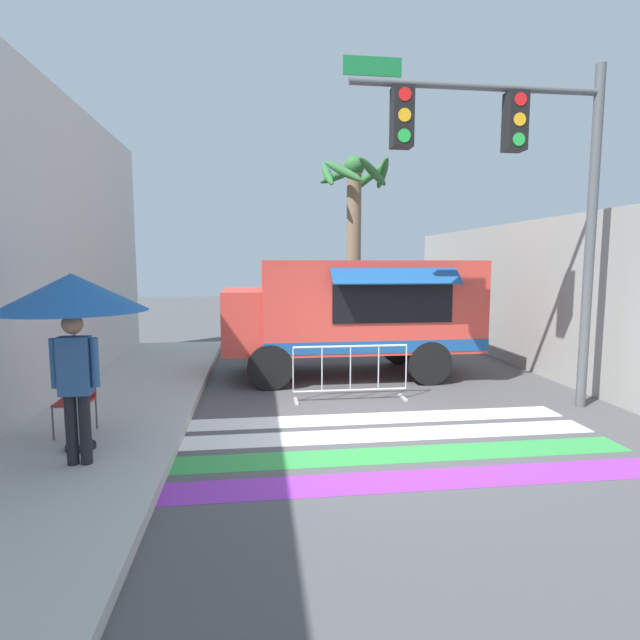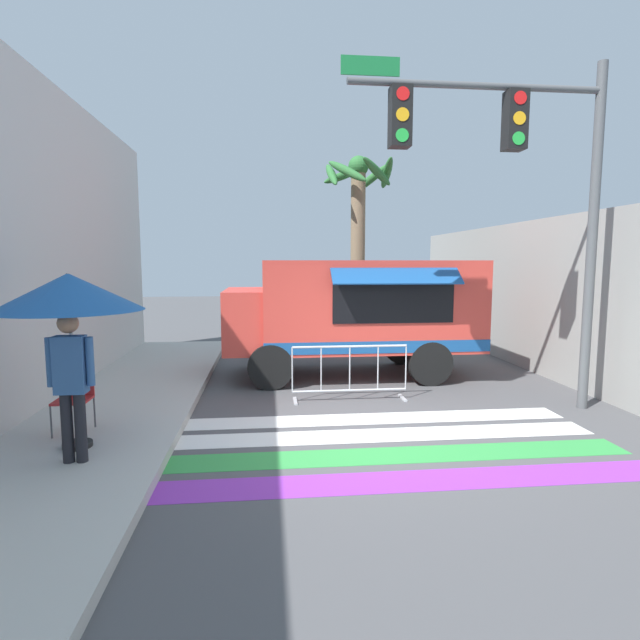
{
  "view_description": "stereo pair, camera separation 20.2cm",
  "coord_description": "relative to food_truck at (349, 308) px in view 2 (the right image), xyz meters",
  "views": [
    {
      "loc": [
        -1.68,
        -6.87,
        2.47
      ],
      "look_at": [
        -0.5,
        2.47,
        1.38
      ],
      "focal_mm": 28.0,
      "sensor_mm": 36.0,
      "label": 1
    },
    {
      "loc": [
        -1.48,
        -6.89,
        2.47
      ],
      "look_at": [
        -0.5,
        2.47,
        1.38
      ],
      "focal_mm": 28.0,
      "sensor_mm": 36.0,
      "label": 2
    }
  ],
  "objects": [
    {
      "name": "ground_plane",
      "position": [
        -0.28,
        -3.76,
        -1.49
      ],
      "size": [
        60.0,
        60.0,
        0.0
      ],
      "primitive_type": "plane",
      "color": "#4C4C4F"
    },
    {
      "name": "sidewalk_left",
      "position": [
        -5.22,
        -3.76,
        -1.42
      ],
      "size": [
        4.4,
        16.0,
        0.14
      ],
      "color": "#B7B5AD",
      "rests_on": "ground_plane"
    },
    {
      "name": "concrete_wall_right",
      "position": [
        4.29,
        -0.76,
        0.22
      ],
      "size": [
        0.2,
        16.0,
        3.42
      ],
      "color": "gray",
      "rests_on": "ground_plane"
    },
    {
      "name": "crosswalk_painted",
      "position": [
        -0.28,
        -4.24,
        -1.48
      ],
      "size": [
        6.4,
        2.84,
        0.01
      ],
      "color": "purple",
      "rests_on": "ground_plane"
    },
    {
      "name": "food_truck",
      "position": [
        0.0,
        0.0,
        0.0
      ],
      "size": [
        5.34,
        2.79,
        2.51
      ],
      "color": "#D13D33",
      "rests_on": "ground_plane"
    },
    {
      "name": "traffic_signal_pole",
      "position": [
        2.15,
        -2.91,
        2.54
      ],
      "size": [
        4.27,
        0.29,
        5.63
      ],
      "color": "#515456",
      "rests_on": "ground_plane"
    },
    {
      "name": "patio_umbrella",
      "position": [
        -4.19,
        -4.26,
        0.61
      ],
      "size": [
        1.77,
        1.77,
        2.2
      ],
      "color": "black",
      "rests_on": "sidewalk_left"
    },
    {
      "name": "folding_chair",
      "position": [
        -4.44,
        -3.6,
        -0.81
      ],
      "size": [
        0.44,
        0.44,
        0.89
      ],
      "rotation": [
        0.0,
        0.0,
        -0.34
      ],
      "color": "#4C4C51",
      "rests_on": "sidewalk_left"
    },
    {
      "name": "vendor_person",
      "position": [
        -4.03,
        -4.75,
        -0.34
      ],
      "size": [
        0.53,
        0.23,
        1.76
      ],
      "rotation": [
        0.0,
        0.0,
        0.23
      ],
      "color": "black",
      "rests_on": "sidewalk_left"
    },
    {
      "name": "barricade_front",
      "position": [
        -0.32,
        -2.0,
        -0.99
      ],
      "size": [
        2.08,
        0.44,
        1.0
      ],
      "color": "#B7BABF",
      "rests_on": "ground_plane"
    },
    {
      "name": "palm_tree",
      "position": [
        0.94,
        4.16,
        2.19
      ],
      "size": [
        2.2,
        2.18,
        5.57
      ],
      "color": "#7A664C",
      "rests_on": "ground_plane"
    }
  ]
}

